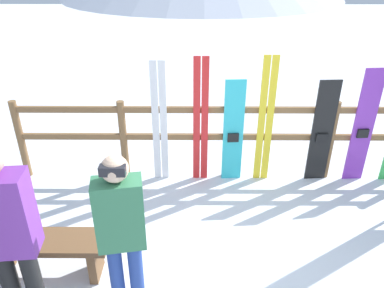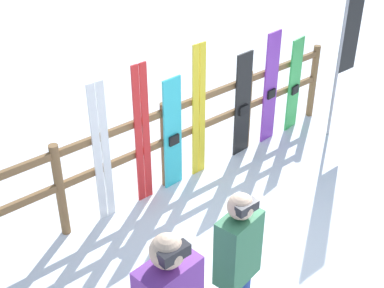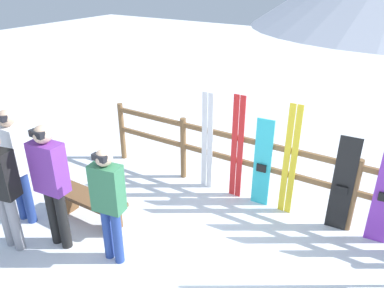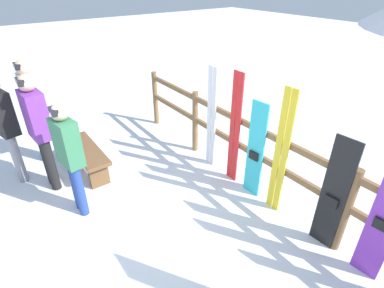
{
  "view_description": "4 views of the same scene",
  "coord_description": "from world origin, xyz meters",
  "views": [
    {
      "loc": [
        -0.44,
        -2.54,
        2.88
      ],
      "look_at": [
        -0.47,
        1.16,
        0.93
      ],
      "focal_mm": 35.0,
      "sensor_mm": 36.0,
      "label": 1
    },
    {
      "loc": [
        -3.3,
        -2.37,
        3.88
      ],
      "look_at": [
        -0.28,
        1.15,
        1.07
      ],
      "focal_mm": 50.0,
      "sensor_mm": 36.0,
      "label": 2
    },
    {
      "loc": [
        1.81,
        -2.9,
        3.42
      ],
      "look_at": [
        -0.72,
        1.16,
        1.15
      ],
      "focal_mm": 35.0,
      "sensor_mm": 36.0,
      "label": 3
    },
    {
      "loc": [
        2.41,
        -0.87,
        2.86
      ],
      "look_at": [
        -0.29,
        1.09,
        0.93
      ],
      "focal_mm": 28.0,
      "sensor_mm": 36.0,
      "label": 4
    }
  ],
  "objects": [
    {
      "name": "fence",
      "position": [
        0.0,
        1.97,
        0.67
      ],
      "size": [
        5.7,
        0.1,
        1.12
      ],
      "color": "brown",
      "rests_on": "ground"
    },
    {
      "name": "bench",
      "position": [
        -1.85,
        0.15,
        0.32
      ],
      "size": [
        1.21,
        0.36,
        0.44
      ],
      "color": "brown",
      "rests_on": "ground"
    },
    {
      "name": "ski_pair_yellow",
      "position": [
        0.49,
        1.91,
        0.87
      ],
      "size": [
        0.2,
        0.02,
        1.74
      ],
      "color": "yellow",
      "rests_on": "ground"
    },
    {
      "name": "ski_pair_red",
      "position": [
        -0.36,
        1.91,
        0.86
      ],
      "size": [
        0.19,
        0.02,
        1.73
      ],
      "color": "red",
      "rests_on": "ground"
    },
    {
      "name": "ground_plane",
      "position": [
        0.0,
        0.0,
        0.0
      ],
      "size": [
        40.0,
        40.0,
        0.0
      ],
      "primitive_type": "plane",
      "color": "white"
    },
    {
      "name": "snowboard_black_stripe",
      "position": [
        1.25,
        1.91,
        0.71
      ],
      "size": [
        0.29,
        0.07,
        1.43
      ],
      "color": "black",
      "rests_on": "ground"
    },
    {
      "name": "person_purple",
      "position": [
        -1.82,
        -0.41,
        1.02
      ],
      "size": [
        0.45,
        0.27,
        1.74
      ],
      "color": "black",
      "rests_on": "ground"
    },
    {
      "name": "snowboard_cyan",
      "position": [
        0.07,
        1.91,
        0.71
      ],
      "size": [
        0.27,
        0.07,
        1.44
      ],
      "color": "#2DBFCC",
      "rests_on": "ground"
    },
    {
      "name": "snowboard_purple",
      "position": [
        1.77,
        1.91,
        0.79
      ],
      "size": [
        0.27,
        0.07,
        1.59
      ],
      "color": "purple",
      "rests_on": "ground"
    },
    {
      "name": "ski_pair_white",
      "position": [
        -0.9,
        1.91,
        0.84
      ],
      "size": [
        0.2,
        0.02,
        1.67
      ],
      "color": "white",
      "rests_on": "ground"
    },
    {
      "name": "person_plaid_green",
      "position": [
        -1.01,
        -0.25,
        0.92
      ],
      "size": [
        0.41,
        0.27,
        1.57
      ],
      "color": "navy",
      "rests_on": "ground"
    }
  ]
}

